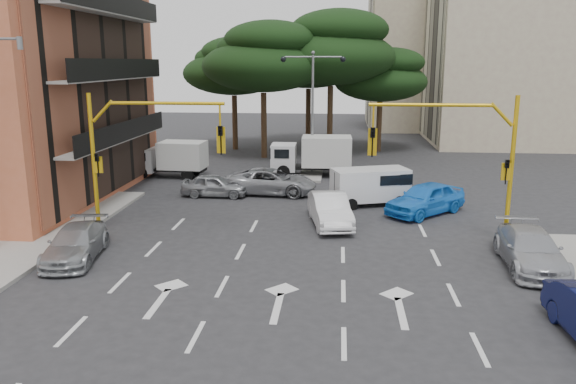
# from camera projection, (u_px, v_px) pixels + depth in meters

# --- Properties ---
(ground) EXTENTS (120.00, 120.00, 0.00)m
(ground) POSITION_uv_depth(u_px,v_px,m) (291.00, 253.00, 21.79)
(ground) COLOR #28282B
(ground) RESTS_ON ground
(median_strip) EXTENTS (1.40, 6.00, 0.15)m
(median_strip) POSITION_uv_depth(u_px,v_px,m) (312.00, 172.00, 37.29)
(median_strip) COLOR gray
(median_strip) RESTS_ON ground
(apartment_beige_near) EXTENTS (20.20, 12.15, 18.70)m
(apartment_beige_near) POSITION_uv_depth(u_px,v_px,m) (550.00, 37.00, 48.92)
(apartment_beige_near) COLOR tan
(apartment_beige_near) RESTS_ON ground
(apartment_beige_far) EXTENTS (16.20, 12.15, 16.70)m
(apartment_beige_far) POSITION_uv_depth(u_px,v_px,m) (443.00, 51.00, 61.41)
(apartment_beige_far) COLOR tan
(apartment_beige_far) RESTS_ON ground
(pine_left_near) EXTENTS (9.15, 9.15, 10.23)m
(pine_left_near) POSITION_uv_depth(u_px,v_px,m) (264.00, 57.00, 41.71)
(pine_left_near) COLOR #382616
(pine_left_near) RESTS_ON ground
(pine_center) EXTENTS (9.98, 9.98, 11.16)m
(pine_center) POSITION_uv_depth(u_px,v_px,m) (332.00, 48.00, 43.04)
(pine_center) COLOR #382616
(pine_center) RESTS_ON ground
(pine_left_far) EXTENTS (8.32, 8.32, 9.30)m
(pine_left_far) POSITION_uv_depth(u_px,v_px,m) (234.00, 66.00, 46.01)
(pine_left_far) COLOR #382616
(pine_left_far) RESTS_ON ground
(pine_right) EXTENTS (7.49, 7.49, 8.37)m
(pine_right) POSITION_uv_depth(u_px,v_px,m) (382.00, 75.00, 45.10)
(pine_right) COLOR #382616
(pine_right) RESTS_ON ground
(pine_back) EXTENTS (9.15, 9.15, 10.23)m
(pine_back) POSITION_uv_depth(u_px,v_px,m) (309.00, 57.00, 48.23)
(pine_back) COLOR #382616
(pine_back) RESTS_ON ground
(signal_mast_right) EXTENTS (5.79, 0.37, 6.00)m
(signal_mast_right) POSITION_uv_depth(u_px,v_px,m) (466.00, 149.00, 22.23)
(signal_mast_right) COLOR gold
(signal_mast_right) RESTS_ON ground
(signal_mast_left) EXTENTS (5.79, 0.37, 6.00)m
(signal_mast_left) POSITION_uv_depth(u_px,v_px,m) (134.00, 144.00, 23.45)
(signal_mast_left) COLOR gold
(signal_mast_left) RESTS_ON ground
(street_lamp_center) EXTENTS (4.16, 0.36, 7.77)m
(street_lamp_center) POSITION_uv_depth(u_px,v_px,m) (313.00, 91.00, 36.08)
(street_lamp_center) COLOR slate
(street_lamp_center) RESTS_ON median_strip
(car_white_hatch) EXTENTS (2.29, 4.57, 1.44)m
(car_white_hatch) POSITION_uv_depth(u_px,v_px,m) (330.00, 210.00, 25.39)
(car_white_hatch) COLOR silver
(car_white_hatch) RESTS_ON ground
(car_blue_compact) EXTENTS (4.53, 4.47, 1.55)m
(car_blue_compact) POSITION_uv_depth(u_px,v_px,m) (425.00, 199.00, 27.23)
(car_blue_compact) COLOR blue
(car_blue_compact) RESTS_ON ground
(car_silver_wagon) EXTENTS (2.37, 4.47, 1.24)m
(car_silver_wagon) POSITION_uv_depth(u_px,v_px,m) (76.00, 243.00, 21.01)
(car_silver_wagon) COLOR #95989C
(car_silver_wagon) RESTS_ON ground
(car_silver_cross_a) EXTENTS (5.28, 2.74, 1.42)m
(car_silver_cross_a) POSITION_uv_depth(u_px,v_px,m) (271.00, 181.00, 31.40)
(car_silver_cross_a) COLOR #93959A
(car_silver_cross_a) RESTS_ON ground
(car_silver_cross_b) EXTENTS (3.66, 1.52, 1.24)m
(car_silver_cross_b) POSITION_uv_depth(u_px,v_px,m) (215.00, 185.00, 30.82)
(car_silver_cross_b) COLOR #92959A
(car_silver_cross_b) RESTS_ON ground
(car_silver_parked) EXTENTS (2.13, 4.75, 1.35)m
(car_silver_parked) POSITION_uv_depth(u_px,v_px,m) (530.00, 249.00, 20.15)
(car_silver_parked) COLOR #ACAEB4
(car_silver_parked) RESTS_ON ground
(van_white) EXTENTS (4.21, 2.88, 1.93)m
(van_white) POSITION_uv_depth(u_px,v_px,m) (370.00, 186.00, 28.98)
(van_white) COLOR white
(van_white) RESTS_ON ground
(box_truck_a) EXTENTS (4.81, 2.26, 2.31)m
(box_truck_a) POSITION_uv_depth(u_px,v_px,m) (170.00, 159.00, 35.91)
(box_truck_a) COLOR white
(box_truck_a) RESTS_ON ground
(box_truck_b) EXTENTS (5.30, 2.33, 2.58)m
(box_truck_b) POSITION_uv_depth(u_px,v_px,m) (312.00, 156.00, 36.32)
(box_truck_b) COLOR silver
(box_truck_b) RESTS_ON ground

